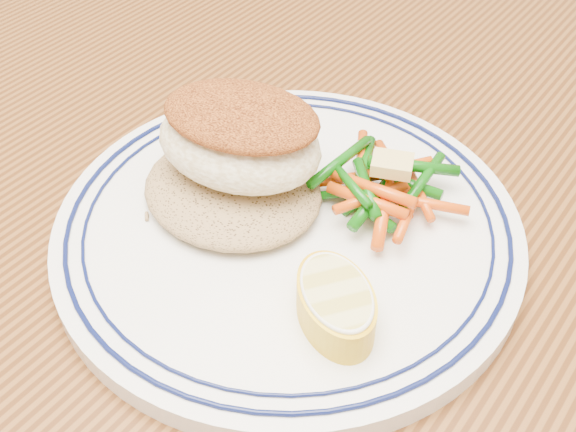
# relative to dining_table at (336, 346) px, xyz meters

# --- Properties ---
(dining_table) EXTENTS (1.50, 0.90, 0.75)m
(dining_table) POSITION_rel_dining_table_xyz_m (0.00, 0.00, 0.00)
(dining_table) COLOR #48260E
(dining_table) RESTS_ON ground
(plate) EXTENTS (0.29, 0.29, 0.02)m
(plate) POSITION_rel_dining_table_xyz_m (-0.04, -0.01, 0.11)
(plate) COLOR white
(plate) RESTS_ON dining_table
(rice_pilaf) EXTENTS (0.12, 0.11, 0.02)m
(rice_pilaf) POSITION_rel_dining_table_xyz_m (-0.08, -0.01, 0.12)
(rice_pilaf) COLOR olive
(rice_pilaf) RESTS_ON plate
(fish_fillet) EXTENTS (0.12, 0.10, 0.05)m
(fish_fillet) POSITION_rel_dining_table_xyz_m (-0.08, -0.00, 0.16)
(fish_fillet) COLOR #F6EDCB
(fish_fillet) RESTS_ON rice_pilaf
(vegetable_pile) EXTENTS (0.11, 0.09, 0.03)m
(vegetable_pile) POSITION_rel_dining_table_xyz_m (-0.00, 0.04, 0.13)
(vegetable_pile) COLOR #0C520A
(vegetable_pile) RESTS_ON plate
(butter_pat) EXTENTS (0.03, 0.03, 0.01)m
(butter_pat) POSITION_rel_dining_table_xyz_m (0.01, 0.04, 0.14)
(butter_pat) COLOR #D9BF6A
(butter_pat) RESTS_ON vegetable_pile
(lemon_wedge) EXTENTS (0.08, 0.08, 0.02)m
(lemon_wedge) POSITION_rel_dining_table_xyz_m (0.03, -0.06, 0.13)
(lemon_wedge) COLOR yellow
(lemon_wedge) RESTS_ON plate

